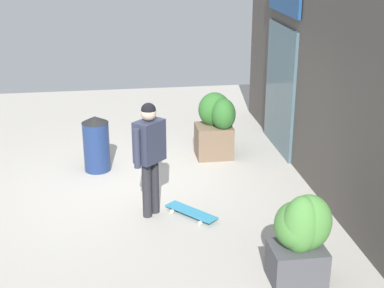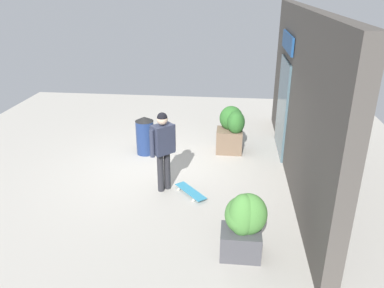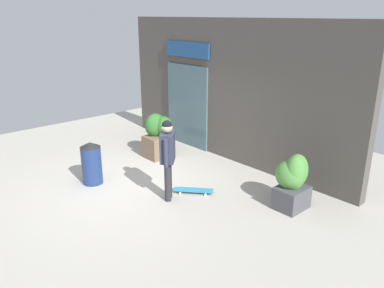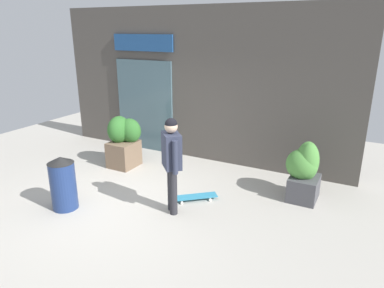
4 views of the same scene
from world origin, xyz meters
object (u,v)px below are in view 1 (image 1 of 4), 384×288
at_px(skateboard, 191,212).
at_px(planter_box_left, 216,124).
at_px(planter_box_right, 300,234).
at_px(skateboarder, 150,148).
at_px(trash_bin, 96,143).

distance_m(skateboard, planter_box_left, 2.41).
height_order(skateboard, planter_box_right, planter_box_right).
bearing_deg(skateboarder, planter_box_left, 103.30).
bearing_deg(skateboard, trash_bin, 174.72).
relative_size(skateboarder, trash_bin, 1.74).
height_order(planter_box_left, planter_box_right, planter_box_left).
xyz_separation_m(skateboard, planter_box_right, (1.73, 0.99, 0.53)).
height_order(planter_box_left, trash_bin, planter_box_left).
bearing_deg(skateboarder, skateboard, 31.91).
distance_m(planter_box_left, trash_bin, 2.13).
distance_m(planter_box_left, planter_box_right, 3.95).
height_order(skateboard, planter_box_left, planter_box_left).
height_order(planter_box_right, trash_bin, planter_box_right).
relative_size(planter_box_left, trash_bin, 1.20).
height_order(skateboard, trash_bin, trash_bin).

